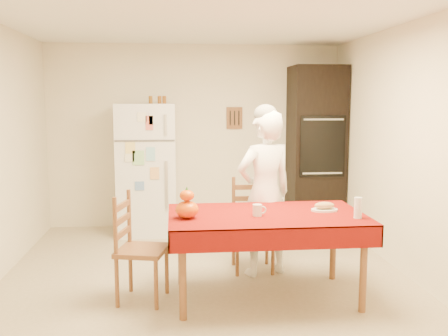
{
  "coord_description": "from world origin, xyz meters",
  "views": [
    {
      "loc": [
        -0.3,
        -4.67,
        1.74
      ],
      "look_at": [
        0.2,
        0.2,
        1.08
      ],
      "focal_mm": 40.0,
      "sensor_mm": 36.0,
      "label": 1
    }
  ],
  "objects": [
    {
      "name": "pumpkin_lower",
      "position": [
        -0.19,
        -0.57,
        0.84
      ],
      "size": [
        0.2,
        0.2,
        0.15
      ],
      "primitive_type": "ellipsoid",
      "color": "#E54505",
      "rests_on": "dining_table"
    },
    {
      "name": "chair_left",
      "position": [
        -0.64,
        -0.41,
        0.51
      ],
      "size": [
        0.49,
        0.5,
        0.95
      ],
      "rotation": [
        0.0,
        0.0,
        1.33
      ],
      "color": "brown",
      "rests_on": "floor"
    },
    {
      "name": "chair_far",
      "position": [
        0.5,
        0.32,
        0.51
      ],
      "size": [
        0.42,
        0.4,
        0.95
      ],
      "rotation": [
        0.0,
        0.0,
        -0.01
      ],
      "color": "brown",
      "rests_on": "floor"
    },
    {
      "name": "dining_table",
      "position": [
        0.5,
        -0.47,
        0.69
      ],
      "size": [
        1.7,
        1.0,
        0.76
      ],
      "color": "brown",
      "rests_on": "floor"
    },
    {
      "name": "oven_cabinet",
      "position": [
        1.63,
        1.93,
        1.1
      ],
      "size": [
        0.7,
        0.62,
        2.2
      ],
      "color": "black",
      "rests_on": "floor"
    },
    {
      "name": "bread_loaf",
      "position": [
        1.04,
        -0.42,
        0.81
      ],
      "size": [
        0.18,
        0.1,
        0.06
      ],
      "primitive_type": "ellipsoid",
      "color": "tan",
      "rests_on": "bread_plate"
    },
    {
      "name": "seated_woman",
      "position": [
        0.6,
        0.14,
        0.82
      ],
      "size": [
        0.7,
        0.57,
        1.65
      ],
      "primitive_type": "imported",
      "rotation": [
        0.0,
        0.0,
        3.48
      ],
      "color": "white",
      "rests_on": "floor"
    },
    {
      "name": "spice_jar_left",
      "position": [
        -0.59,
        1.93,
        1.75
      ],
      "size": [
        0.05,
        0.05,
        0.1
      ],
      "primitive_type": "cylinder",
      "color": "brown",
      "rests_on": "refrigerator"
    },
    {
      "name": "spice_jar_right",
      "position": [
        -0.41,
        1.93,
        1.75
      ],
      "size": [
        0.05,
        0.05,
        0.1
      ],
      "primitive_type": "cylinder",
      "color": "brown",
      "rests_on": "refrigerator"
    },
    {
      "name": "floor",
      "position": [
        0.0,
        0.0,
        0.0
      ],
      "size": [
        4.5,
        4.5,
        0.0
      ],
      "primitive_type": "plane",
      "color": "tan",
      "rests_on": "ground"
    },
    {
      "name": "room_shell",
      "position": [
        0.0,
        0.0,
        1.62
      ],
      "size": [
        4.02,
        4.52,
        2.51
      ],
      "color": "#EFE2C9",
      "rests_on": "ground"
    },
    {
      "name": "pumpkin_upper",
      "position": [
        -0.19,
        -0.57,
        0.96
      ],
      "size": [
        0.12,
        0.12,
        0.09
      ],
      "primitive_type": "ellipsoid",
      "color": "#E55905",
      "rests_on": "pumpkin_lower"
    },
    {
      "name": "wine_glass",
      "position": [
        1.23,
        -0.71,
        0.85
      ],
      "size": [
        0.07,
        0.07,
        0.18
      ],
      "primitive_type": "cylinder",
      "color": "silver",
      "rests_on": "dining_table"
    },
    {
      "name": "coffee_mug",
      "position": [
        0.41,
        -0.55,
        0.81
      ],
      "size": [
        0.08,
        0.08,
        0.1
      ],
      "primitive_type": "cylinder",
      "color": "silver",
      "rests_on": "dining_table"
    },
    {
      "name": "spice_jar_mid",
      "position": [
        -0.47,
        1.93,
        1.75
      ],
      "size": [
        0.05,
        0.05,
        0.1
      ],
      "primitive_type": "cylinder",
      "color": "brown",
      "rests_on": "refrigerator"
    },
    {
      "name": "bread_plate",
      "position": [
        1.04,
        -0.42,
        0.77
      ],
      "size": [
        0.24,
        0.24,
        0.02
      ],
      "primitive_type": "cylinder",
      "color": "white",
      "rests_on": "dining_table"
    },
    {
      "name": "refrigerator",
      "position": [
        -0.65,
        1.88,
        0.85
      ],
      "size": [
        0.75,
        0.74,
        1.7
      ],
      "color": "white",
      "rests_on": "floor"
    }
  ]
}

